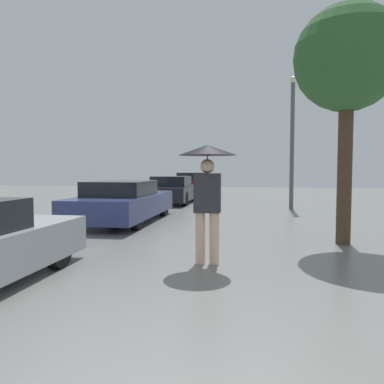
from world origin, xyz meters
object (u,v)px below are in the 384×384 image
object	(u,v)px
parked_car_farthest	(193,184)
street_lamp	(292,137)
parked_car_second	(123,202)
pedestrian	(207,175)
tree	(347,61)
parked_car_third	(172,190)

from	to	relation	value
parked_car_farthest	street_lamp	distance (m)	9.20
parked_car_second	street_lamp	distance (m)	7.07
pedestrian	parked_car_second	size ratio (longest dim) A/B	0.41
parked_car_farthest	street_lamp	bearing A→B (deg)	-56.33
parked_car_farthest	pedestrian	bearing A→B (deg)	-80.13
tree	street_lamp	world-z (taller)	street_lamp
parked_car_farthest	parked_car_third	bearing A→B (deg)	-89.64
parked_car_third	tree	distance (m)	10.21
parked_car_third	street_lamp	world-z (taller)	street_lamp
parked_car_third	street_lamp	bearing A→B (deg)	-16.23
parked_car_third	tree	world-z (taller)	tree
pedestrian	tree	xyz separation A→B (m)	(2.49, 1.99, 2.19)
pedestrian	tree	world-z (taller)	tree
parked_car_second	street_lamp	bearing A→B (deg)	41.16
parked_car_farthest	street_lamp	world-z (taller)	street_lamp
parked_car_farthest	tree	bearing A→B (deg)	-69.52
parked_car_farthest	tree	distance (m)	15.47
parked_car_third	parked_car_farthest	world-z (taller)	parked_car_farthest
pedestrian	tree	bearing A→B (deg)	38.69
parked_car_second	parked_car_third	bearing A→B (deg)	88.61
pedestrian	parked_car_farthest	size ratio (longest dim) A/B	0.41
parked_car_second	tree	bearing A→B (deg)	-23.32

